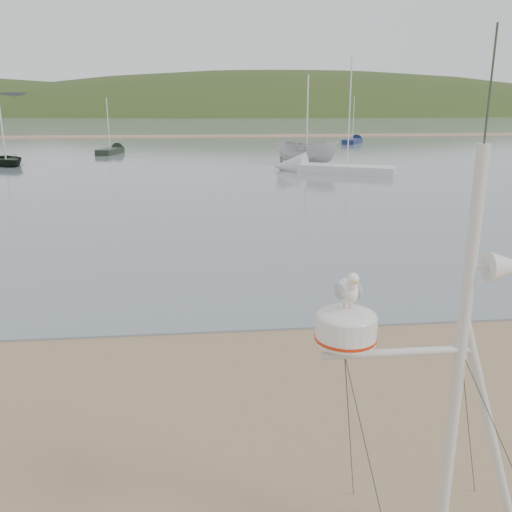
{
  "coord_description": "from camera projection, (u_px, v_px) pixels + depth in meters",
  "views": [
    {
      "loc": [
        0.93,
        -5.96,
        4.4
      ],
      "look_at": [
        1.66,
        1.0,
        2.42
      ],
      "focal_mm": 38.0,
      "sensor_mm": 36.0,
      "label": 1
    }
  ],
  "objects": [
    {
      "name": "far_cottages",
      "position": [
        203.0,
        105.0,
        193.63
      ],
      "size": [
        294.4,
        6.3,
        8.0
      ],
      "color": "silver",
      "rests_on": "ground"
    },
    {
      "name": "sailboat_blue_far",
      "position": [
        355.0,
        140.0,
        62.08
      ],
      "size": [
        3.92,
        5.43,
        5.52
      ],
      "color": "#142049",
      "rests_on": "ground"
    },
    {
      "name": "ground",
      "position": [
        133.0,
        466.0,
        6.81
      ],
      "size": [
        560.0,
        560.0,
        0.0
      ],
      "primitive_type": "plane",
      "color": "#84664C",
      "rests_on": "ground"
    },
    {
      "name": "sailboat_dark_mid",
      "position": [
        115.0,
        150.0,
        49.28
      ],
      "size": [
        2.35,
        5.31,
        5.19
      ],
      "color": "black",
      "rests_on": "ground"
    },
    {
      "name": "hill_ridge",
      "position": [
        239.0,
        160.0,
        238.95
      ],
      "size": [
        620.0,
        180.0,
        80.0
      ],
      "color": "#243315",
      "rests_on": "ground"
    },
    {
      "name": "sailboat_white_near",
      "position": [
        313.0,
        168.0,
        35.79
      ],
      "size": [
        8.09,
        5.45,
        7.99
      ],
      "color": "silver",
      "rests_on": "ground"
    },
    {
      "name": "boat_dark",
      "position": [
        3.0,
        135.0,
        38.78
      ],
      "size": [
        3.08,
        2.46,
        4.34
      ],
      "primitive_type": "imported",
      "rotation": [
        0.0,
        0.0,
        0.58
      ],
      "color": "black",
      "rests_on": "water"
    },
    {
      "name": "water",
      "position": [
        194.0,
        122.0,
        133.15
      ],
      "size": [
        560.0,
        256.0,
        0.04
      ],
      "primitive_type": "cube",
      "color": "slate",
      "rests_on": "ground"
    },
    {
      "name": "sandbar",
      "position": [
        192.0,
        136.0,
        73.79
      ],
      "size": [
        560.0,
        7.0,
        0.07
      ],
      "primitive_type": "cube",
      "color": "#84664C",
      "rests_on": "water"
    },
    {
      "name": "boat_white",
      "position": [
        307.0,
        130.0,
        38.88
      ],
      "size": [
        2.66,
        2.65,
        4.98
      ],
      "primitive_type": "imported",
      "rotation": [
        0.0,
        0.0,
        0.93
      ],
      "color": "silver",
      "rests_on": "water"
    },
    {
      "name": "mast_rig",
      "position": [
        444.0,
        468.0,
        4.92
      ],
      "size": [
        2.21,
        2.36,
        4.98
      ],
      "color": "silver",
      "rests_on": "ground"
    }
  ]
}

